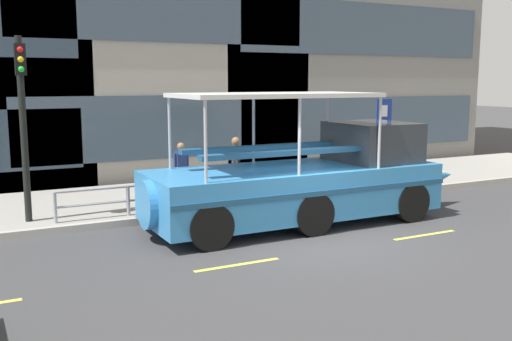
{
  "coord_description": "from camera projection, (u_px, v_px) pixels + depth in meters",
  "views": [
    {
      "loc": [
        -7.08,
        -10.73,
        3.53
      ],
      "look_at": [
        -0.43,
        2.11,
        1.3
      ],
      "focal_mm": 40.92,
      "sensor_mm": 36.0,
      "label": 1
    }
  ],
  "objects": [
    {
      "name": "ground_plane",
      "position": [
        316.0,
        239.0,
        13.17
      ],
      "size": [
        120.0,
        120.0,
        0.0
      ],
      "primitive_type": "plane",
      "color": "#3D3D3F"
    },
    {
      "name": "sidewalk",
      "position": [
        217.0,
        193.0,
        18.08
      ],
      "size": [
        32.0,
        4.8,
        0.18
      ],
      "primitive_type": "cube",
      "color": "#99968E",
      "rests_on": "ground_plane"
    },
    {
      "name": "curb_edge",
      "position": [
        253.0,
        208.0,
        15.89
      ],
      "size": [
        32.0,
        0.18,
        0.18
      ],
      "primitive_type": "cube",
      "color": "#B2ADA3",
      "rests_on": "ground_plane"
    },
    {
      "name": "lane_centreline",
      "position": [
        339.0,
        249.0,
        12.37
      ],
      "size": [
        25.8,
        0.12,
        0.01
      ],
      "color": "#DBD64C",
      "rests_on": "ground_plane"
    },
    {
      "name": "curb_guardrail",
      "position": [
        253.0,
        184.0,
        16.17
      ],
      "size": [
        10.63,
        0.09,
        0.78
      ],
      "color": "#9EA0A8",
      "rests_on": "sidewalk"
    },
    {
      "name": "traffic_light_pole",
      "position": [
        23.0,
        111.0,
        13.6
      ],
      "size": [
        0.24,
        0.46,
        4.38
      ],
      "color": "black",
      "rests_on": "sidewalk"
    },
    {
      "name": "parking_sign",
      "position": [
        383.0,
        127.0,
        18.69
      ],
      "size": [
        0.6,
        0.12,
        2.78
      ],
      "color": "#4C4F54",
      "rests_on": "sidewalk"
    },
    {
      "name": "duck_tour_boat",
      "position": [
        312.0,
        180.0,
        14.61
      ],
      "size": [
        9.13,
        2.62,
        3.24
      ],
      "color": "#388CD1",
      "rests_on": "ground_plane"
    },
    {
      "name": "pedestrian_near_bow",
      "position": [
        353.0,
        154.0,
        18.77
      ],
      "size": [
        0.46,
        0.29,
        1.7
      ],
      "color": "black",
      "rests_on": "sidewalk"
    },
    {
      "name": "pedestrian_mid_left",
      "position": [
        236.0,
        161.0,
        16.71
      ],
      "size": [
        0.27,
        0.49,
        1.76
      ],
      "color": "#47423D",
      "rests_on": "sidewalk"
    },
    {
      "name": "pedestrian_mid_right",
      "position": [
        181.0,
        165.0,
        16.54
      ],
      "size": [
        0.47,
        0.22,
        1.62
      ],
      "color": "black",
      "rests_on": "sidewalk"
    }
  ]
}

